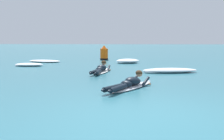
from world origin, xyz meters
TOP-DOWN VIEW (x-y plane):
  - ground_plane at (0.00, 10.00)m, footprint 120.00×120.00m
  - surfer_near at (-0.37, 2.63)m, footprint 1.62×2.47m
  - surfer_far at (-1.69, 6.19)m, footprint 0.80×2.58m
  - whitewater_mid_left at (-5.95, 8.61)m, footprint 1.57×0.76m
  - whitewater_mid_right at (-5.99, 11.26)m, footprint 2.42×1.69m
  - whitewater_back at (-0.59, 10.87)m, footprint 1.67×1.43m
  - whitewater_far_band at (1.34, 6.42)m, footprint 2.52×1.15m
  - channel_marker_buoy at (-2.30, 13.13)m, footprint 0.57×0.57m

SIDE VIEW (x-z plane):
  - ground_plane at x=0.00m, z-range 0.00..0.00m
  - whitewater_mid_right at x=-5.99m, z-range 0.00..0.12m
  - whitewater_mid_left at x=-5.95m, z-range -0.01..0.17m
  - whitewater_far_band at x=1.34m, z-range -0.01..0.19m
  - whitewater_back at x=-0.59m, z-range -0.01..0.25m
  - surfer_far at x=-1.69m, z-range -0.13..0.40m
  - surfer_near at x=-0.37m, z-range -0.13..0.41m
  - channel_marker_buoy at x=-2.30m, z-range -0.10..0.94m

